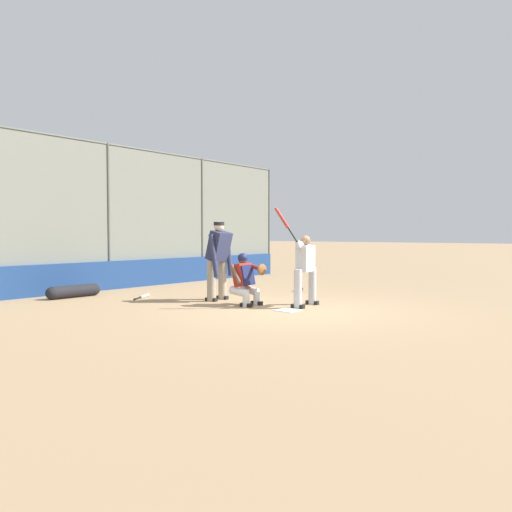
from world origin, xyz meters
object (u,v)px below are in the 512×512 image
Objects in this scene: catcher_behind_plate at (246,278)px; equipment_bag_dugout_side at (74,291)px; batter_at_plate at (305,268)px; umpire_home at (219,258)px; spare_bat_near_backstop at (143,296)px; fielding_glove_on_dirt at (299,289)px.

catcher_behind_plate is 0.80× the size of equipment_bag_dugout_side.
catcher_behind_plate is at bearing -64.17° from batter_at_plate.
equipment_bag_dugout_side is (2.31, -5.09, -0.66)m from batter_at_plate.
umpire_home is 2.12m from spare_bat_near_backstop.
umpire_home is at bearing 121.16° from equipment_bag_dugout_side.
fielding_glove_on_dirt is 0.22× the size of equipment_bag_dugout_side.
spare_bat_near_backstop is 4.07m from fielding_glove_on_dirt.
batter_at_plate reaches higher than spare_bat_near_backstop.
catcher_behind_plate is 4.38m from equipment_bag_dugout_side.
batter_at_plate is 1.86× the size of catcher_behind_plate.
spare_bat_near_backstop is (0.59, -2.73, -0.54)m from catcher_behind_plate.
equipment_bag_dugout_side is at bearing -72.70° from batter_at_plate.
equipment_bag_dugout_side is at bearing -36.83° from fielding_glove_on_dirt.
catcher_behind_plate is 3.02m from fielding_glove_on_dirt.
equipment_bag_dugout_side is (1.84, -3.04, -0.83)m from umpire_home.
umpire_home reaches higher than equipment_bag_dugout_side.
catcher_behind_plate is at bearing -108.48° from spare_bat_near_backstop.
umpire_home is 5.85× the size of fielding_glove_on_dirt.
batter_at_plate is 4.06m from spare_bat_near_backstop.
fielding_glove_on_dirt is 5.67m from equipment_bag_dugout_side.
batter_at_plate is 2.11m from umpire_home.
equipment_bag_dugout_side reaches higher than fielding_glove_on_dirt.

